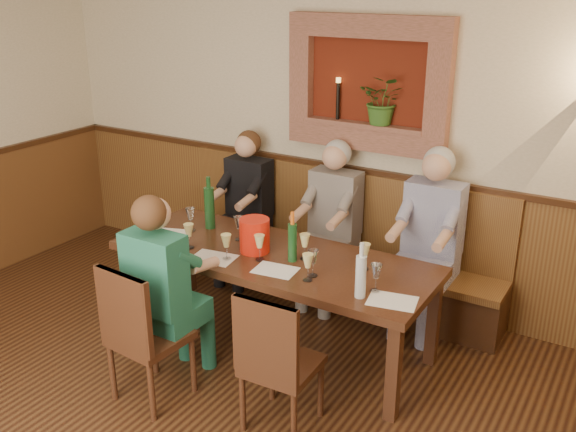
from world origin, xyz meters
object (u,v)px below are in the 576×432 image
object	(u,v)px
person_bench_mid	(330,238)
person_bench_right	(427,257)
spittoon_bucket	(255,235)
wine_bottle_green_a	(292,241)
bench	(331,260)
wine_bottle_green_b	(209,207)
chair_near_left	(150,359)
water_bottle	(361,275)
person_bench_left	(244,220)
person_chair_front	(168,308)
chair_near_right	(281,387)
dining_table	(273,263)

from	to	relation	value
person_bench_mid	person_bench_right	bearing A→B (deg)	-0.12
spittoon_bucket	wine_bottle_green_a	xyz separation A→B (m)	(0.32, -0.00, 0.02)
bench	wine_bottle_green_b	bearing A→B (deg)	-132.82
bench	person_bench_mid	xyz separation A→B (m)	(0.04, -0.11, 0.25)
chair_near_left	wine_bottle_green_a	bearing A→B (deg)	65.81
water_bottle	person_bench_left	bearing A→B (deg)	146.26
person_bench_right	water_bottle	size ratio (longest dim) A/B	3.96
person_bench_left	water_bottle	distance (m)	2.03
bench	person_chair_front	distance (m)	1.77
bench	wine_bottle_green_b	size ratio (longest dim) A/B	7.01
chair_near_left	person_bench_left	world-z (taller)	person_bench_left
spittoon_bucket	wine_bottle_green_a	world-z (taller)	wine_bottle_green_a
person_bench_mid	person_chair_front	xyz separation A→B (m)	(-0.38, -1.62, -0.01)
chair_near_left	water_bottle	size ratio (longest dim) A/B	2.66
chair_near_left	wine_bottle_green_b	bearing A→B (deg)	112.13
spittoon_bucket	wine_bottle_green_b	distance (m)	0.60
bench	spittoon_bucket	bearing A→B (deg)	-98.35
person_bench_mid	chair_near_right	bearing A→B (deg)	-72.41
chair_near_right	wine_bottle_green_a	xyz separation A→B (m)	(-0.37, 0.75, 0.63)
person_bench_mid	wine_bottle_green_b	xyz separation A→B (m)	(-0.74, -0.66, 0.35)
dining_table	person_chair_front	distance (m)	0.86
chair_near_right	wine_bottle_green_a	bearing A→B (deg)	113.69
bench	person_bench_mid	distance (m)	0.28
chair_near_right	person_bench_mid	world-z (taller)	person_bench_mid
bench	chair_near_left	xyz separation A→B (m)	(-0.34, -1.92, -0.04)
chair_near_left	spittoon_bucket	bearing A→B (deg)	82.79
person_bench_right	spittoon_bucket	xyz separation A→B (m)	(-1.03, -0.86, 0.27)
person_bench_mid	person_chair_front	bearing A→B (deg)	-103.09
person_chair_front	wine_bottle_green_a	xyz separation A→B (m)	(0.52, 0.75, 0.32)
dining_table	chair_near_right	bearing A→B (deg)	-54.91
chair_near_right	wine_bottle_green_b	distance (m)	1.71
chair_near_left	water_bottle	xyz separation A→B (m)	(1.17, 0.71, 0.61)
person_bench_left	person_chair_front	world-z (taller)	person_chair_front
person_bench_left	person_bench_mid	size ratio (longest dim) A/B	0.98
wine_bottle_green_b	chair_near_left	bearing A→B (deg)	-72.46
spittoon_bucket	person_bench_right	bearing A→B (deg)	39.91
person_bench_right	wine_bottle_green_b	size ratio (longest dim) A/B	3.43
spittoon_bucket	water_bottle	distance (m)	1.00
dining_table	person_bench_right	size ratio (longest dim) A/B	1.64
person_chair_front	water_bottle	world-z (taller)	person_chair_front
wine_bottle_green_b	chair_near_right	bearing A→B (deg)	-37.35
person_bench_left	spittoon_bucket	size ratio (longest dim) A/B	5.47
spittoon_bucket	person_chair_front	bearing A→B (deg)	-104.73
person_chair_front	spittoon_bucket	distance (m)	0.84
chair_near_right	water_bottle	bearing A→B (deg)	58.95
wine_bottle_green_b	water_bottle	distance (m)	1.60
person_chair_front	water_bottle	bearing A→B (deg)	23.34
wine_bottle_green_a	person_bench_right	bearing A→B (deg)	50.81
bench	chair_near_right	xyz separation A→B (m)	(0.55, -1.72, -0.05)
chair_near_right	wine_bottle_green_a	size ratio (longest dim) A/B	2.55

